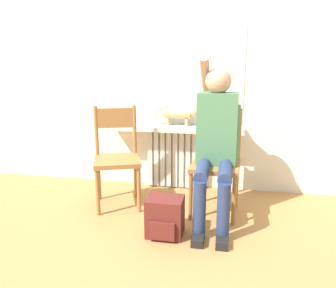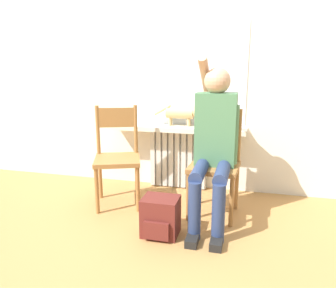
# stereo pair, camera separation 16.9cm
# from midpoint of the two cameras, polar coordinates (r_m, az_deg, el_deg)

# --- Properties ---
(ground_plane) EXTENTS (12.00, 12.00, 0.00)m
(ground_plane) POSITION_cam_midpoint_polar(r_m,az_deg,el_deg) (2.64, -4.96, -16.19)
(ground_plane) COLOR #B27F47
(wall_with_window) EXTENTS (7.00, 0.06, 2.70)m
(wall_with_window) POSITION_cam_midpoint_polar(r_m,az_deg,el_deg) (3.49, 0.24, 14.25)
(wall_with_window) COLOR white
(wall_with_window) RESTS_ON ground_plane
(radiator) EXTENTS (0.62, 0.08, 0.64)m
(radiator) POSITION_cam_midpoint_polar(r_m,az_deg,el_deg) (3.55, -0.01, -2.57)
(radiator) COLOR silver
(radiator) RESTS_ON ground_plane
(windowsill) EXTENTS (1.43, 0.24, 0.05)m
(windowsill) POSITION_cam_midpoint_polar(r_m,az_deg,el_deg) (3.40, -0.24, 2.71)
(windowsill) COLOR silver
(windowsill) RESTS_ON radiator
(window_glass) EXTENTS (1.37, 0.01, 1.04)m
(window_glass) POSITION_cam_midpoint_polar(r_m,az_deg,el_deg) (3.46, 0.13, 11.98)
(window_glass) COLOR white
(window_glass) RESTS_ON windowsill
(chair_left) EXTENTS (0.54, 0.54, 0.94)m
(chair_left) POSITION_cam_midpoint_polar(r_m,az_deg,el_deg) (3.12, -10.44, -2.03)
(chair_left) COLOR #9E6B38
(chair_left) RESTS_ON ground_plane
(chair_right) EXTENTS (0.44, 0.44, 0.94)m
(chair_right) POSITION_cam_midpoint_polar(r_m,az_deg,el_deg) (2.93, 6.75, -2.96)
(chair_right) COLOR #9E6B38
(chair_right) RESTS_ON ground_plane
(person) EXTENTS (0.36, 1.04, 1.40)m
(person) POSITION_cam_midpoint_polar(r_m,az_deg,el_deg) (2.75, 6.64, 1.15)
(person) COLOR navy
(person) RESTS_ON ground_plane
(cat) EXTENTS (0.50, 0.11, 0.22)m
(cat) POSITION_cam_midpoint_polar(r_m,az_deg,el_deg) (3.40, 0.91, 5.39)
(cat) COLOR #DBB77A
(cat) RESTS_ON windowsill
(backpack) EXTENTS (0.28, 0.26, 0.31)m
(backpack) POSITION_cam_midpoint_polar(r_m,az_deg,el_deg) (2.62, -2.42, -12.59)
(backpack) COLOR maroon
(backpack) RESTS_ON ground_plane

